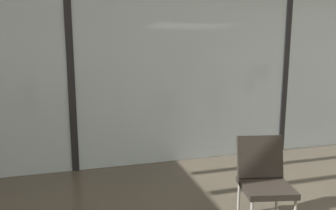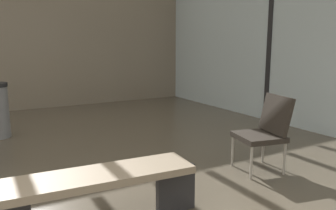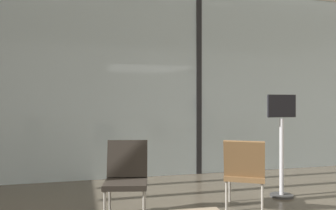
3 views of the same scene
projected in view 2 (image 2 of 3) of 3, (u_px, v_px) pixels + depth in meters
window_mullion_0 at (272, 28)px, 6.15m from camera, size 0.10×0.12×3.47m
side_wall_left_panels at (37, 31)px, 7.35m from camera, size 0.10×11.20×3.47m
lounge_chair_2 at (266, 128)px, 3.80m from camera, size 0.58×0.62×0.87m
waiting_bench at (98, 186)px, 2.56m from camera, size 0.51×1.70×0.47m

